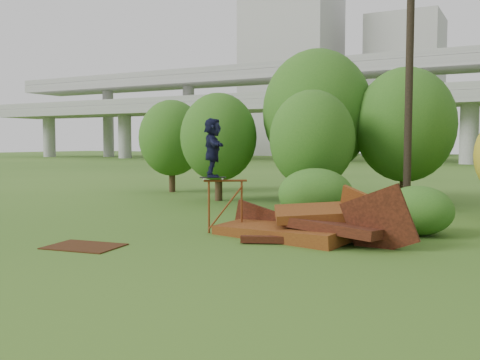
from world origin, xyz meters
The scene contains 17 objects.
ground centered at (0.00, 0.00, 0.00)m, with size 240.00×240.00×0.00m, color #2D5116.
scrap_pile centered at (0.93, 2.78, 0.34)m, with size 5.75×3.26×1.99m.
grind_rail centered at (-1.53, 2.46, 1.01)m, with size 1.07×0.77×1.56m.
skateboard centered at (-1.83, 2.25, 1.62)m, with size 0.75×0.61×0.08m.
skater centered at (-1.83, 2.25, 2.49)m, with size 1.58×0.50×1.71m, color black.
flat_plate centered at (-3.61, -1.10, 0.01)m, with size 1.81×1.29×0.03m, color #351B0B.
tree_0 centered at (-6.09, 9.84, 2.88)m, with size 3.46×3.46×4.88m.
tree_1 centered at (-2.12, 11.81, 3.98)m, with size 4.88×4.88×6.79m.
tree_2 centered at (-1.19, 8.67, 2.76)m, with size 3.32×3.32×4.68m.
tree_3 centered at (1.68, 12.05, 3.38)m, with size 4.17×4.17×5.78m.
tree_6 centered at (-10.50, 12.43, 2.88)m, with size 3.51×3.51×4.91m.
shrub_left centered at (-0.08, 6.09, 0.89)m, with size 2.56×2.37×1.77m, color #164612.
shrub_right centered at (3.51, 4.68, 0.71)m, with size 2.00×1.83×1.41m, color #164612.
utility_pole centered at (2.31, 9.33, 4.72)m, with size 1.40×0.28×9.29m.
freeway_overpass centered at (0.00, 62.92, 10.32)m, with size 160.00×15.00×13.70m.
building_left centered at (-38.00, 95.00, 17.50)m, with size 18.00×16.00×35.00m, color #9E9E99.
building_right centered at (-16.00, 102.00, 14.00)m, with size 14.00×14.00×28.00m, color #9E9E99.
Camera 1 is at (6.16, -11.01, 2.63)m, focal length 40.00 mm.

